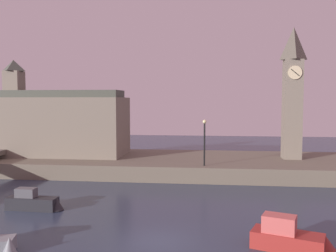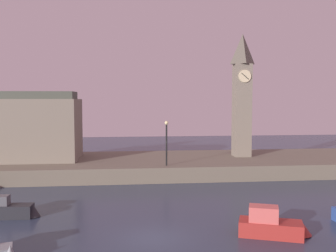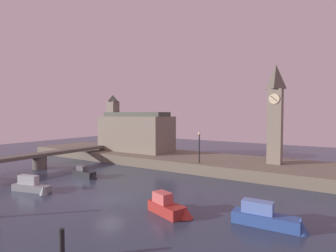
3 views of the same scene
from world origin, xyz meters
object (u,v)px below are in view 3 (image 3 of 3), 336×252
at_px(boat_cruiser_grey, 33,186).
at_px(mooring_post_right, 62,244).
at_px(streetlamp, 199,144).
at_px(boat_barge_dark, 85,173).
at_px(parliament_hall, 135,132).
at_px(boat_tour_blue, 270,218).
at_px(boat_dinghy_red, 170,207).
at_px(clock_tower, 275,113).

bearing_deg(boat_cruiser_grey, mooring_post_right, -25.32).
bearing_deg(streetlamp, boat_barge_dark, -138.29).
relative_size(parliament_hall, boat_tour_blue, 2.50).
bearing_deg(boat_cruiser_grey, boat_tour_blue, 10.25).
bearing_deg(boat_barge_dark, parliament_hall, 106.07).
bearing_deg(boat_dinghy_red, boat_barge_dark, 162.66).
bearing_deg(mooring_post_right, clock_tower, 78.85).
bearing_deg(clock_tower, boat_barge_dark, -142.87).
bearing_deg(clock_tower, mooring_post_right, -101.15).
height_order(mooring_post_right, boat_dinghy_red, mooring_post_right).
bearing_deg(boat_tour_blue, mooring_post_right, -129.63).
height_order(mooring_post_right, boat_barge_dark, mooring_post_right).
height_order(clock_tower, boat_tour_blue, clock_tower).
height_order(parliament_hall, mooring_post_right, parliament_hall).
bearing_deg(streetlamp, parliament_hall, 161.47).
distance_m(boat_dinghy_red, boat_cruiser_grey, 16.24).
bearing_deg(streetlamp, boat_dinghy_red, -72.90).
bearing_deg(parliament_hall, boat_barge_dark, -73.93).
distance_m(clock_tower, mooring_post_right, 31.51).
bearing_deg(streetlamp, clock_tower, 30.33).
bearing_deg(boat_dinghy_red, clock_tower, 78.28).
relative_size(clock_tower, boat_barge_dark, 3.35).
bearing_deg(boat_tour_blue, clock_tower, 99.96).
bearing_deg(parliament_hall, mooring_post_right, -57.26).
bearing_deg(boat_tour_blue, parliament_hall, 146.43).
distance_m(clock_tower, boat_dinghy_red, 22.69).
bearing_deg(boat_cruiser_grey, parliament_hall, 101.84).
height_order(boat_tour_blue, boat_dinghy_red, boat_tour_blue).
relative_size(streetlamp, boat_barge_dark, 1.06).
bearing_deg(clock_tower, boat_cruiser_grey, -131.39).
relative_size(clock_tower, boat_dinghy_red, 3.01).
xyz_separation_m(boat_dinghy_red, boat_cruiser_grey, (-16.07, -2.34, -0.03)).
bearing_deg(boat_barge_dark, boat_cruiser_grey, -87.50).
relative_size(mooring_post_right, boat_barge_dark, 0.44).
height_order(clock_tower, parliament_hall, clock_tower).
bearing_deg(boat_dinghy_red, boat_cruiser_grey, -171.73).
xyz_separation_m(boat_tour_blue, boat_dinghy_red, (-7.62, -1.95, -0.01)).
distance_m(clock_tower, streetlamp, 11.42).
xyz_separation_m(parliament_hall, boat_barge_dark, (4.55, -15.79, -4.53)).
height_order(boat_barge_dark, boat_tour_blue, boat_tour_blue).
height_order(mooring_post_right, boat_tour_blue, boat_tour_blue).
bearing_deg(boat_barge_dark, streetlamp, 41.71).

